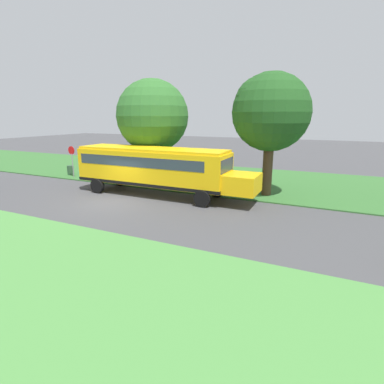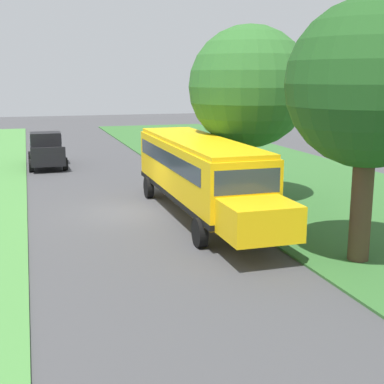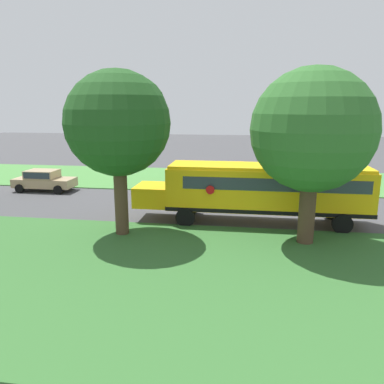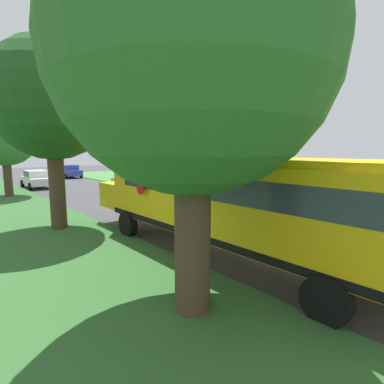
% 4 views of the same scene
% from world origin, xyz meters
% --- Properties ---
extents(ground_plane, '(120.00, 120.00, 0.00)m').
position_xyz_m(ground_plane, '(0.00, 0.00, 0.00)').
color(ground_plane, '#424244').
extents(school_bus, '(2.84, 12.42, 3.16)m').
position_xyz_m(school_bus, '(-2.79, 1.55, 1.92)').
color(school_bus, yellow).
rests_on(school_bus, ground).
extents(car_tan_nearest, '(2.02, 4.40, 1.56)m').
position_xyz_m(car_tan_nearest, '(2.80, 17.26, 0.88)').
color(car_tan_nearest, tan).
rests_on(car_tan_nearest, ground).
extents(car_white_middle, '(2.02, 4.40, 1.56)m').
position_xyz_m(car_white_middle, '(-2.80, 24.58, 0.88)').
color(car_white_middle, silver).
rests_on(car_white_middle, ground).
extents(car_blue_furthest, '(2.02, 4.40, 1.56)m').
position_xyz_m(car_blue_furthest, '(2.80, 32.89, 0.88)').
color(car_blue_furthest, '#283D93').
rests_on(car_blue_furthest, ground).
extents(oak_tree_beside_bus, '(5.38, 5.38, 7.88)m').
position_xyz_m(oak_tree_beside_bus, '(-5.64, -0.31, 5.16)').
color(oak_tree_beside_bus, '#4C3826').
rests_on(oak_tree_beside_bus, ground).
extents(oak_tree_roadside_mid, '(4.90, 4.90, 7.87)m').
position_xyz_m(oak_tree_roadside_mid, '(-5.69, 8.18, 5.51)').
color(oak_tree_roadside_mid, '#4C3826').
rests_on(oak_tree_roadside_mid, ground).
extents(oak_tree_far_end, '(4.49, 4.49, 6.75)m').
position_xyz_m(oak_tree_far_end, '(-5.81, 20.00, 4.45)').
color(oak_tree_far_end, '#4C3826').
rests_on(oak_tree_far_end, ground).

